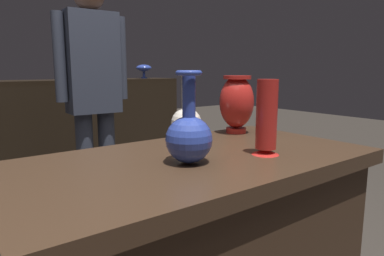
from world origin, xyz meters
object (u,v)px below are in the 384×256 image
(vase_left_accent, at_px, (237,102))
(shelf_vase_far_right, at_px, (144,68))
(vase_right_accent, at_px, (186,119))
(vase_tall_behind, at_px, (267,119))
(visitor_center_back, at_px, (93,89))
(vase_centerpiece, at_px, (189,135))

(vase_left_accent, height_order, shelf_vase_far_right, shelf_vase_far_right)
(vase_right_accent, relative_size, shelf_vase_far_right, 1.75)
(vase_left_accent, bearing_deg, vase_right_accent, 173.34)
(vase_tall_behind, relative_size, vase_left_accent, 0.98)
(vase_left_accent, bearing_deg, shelf_vase_far_right, 72.10)
(vase_left_accent, relative_size, shelf_vase_far_right, 1.65)
(shelf_vase_far_right, relative_size, visitor_center_back, 0.09)
(shelf_vase_far_right, bearing_deg, vase_centerpiece, -116.11)
(vase_tall_behind, height_order, vase_right_accent, vase_right_accent)
(visitor_center_back, bearing_deg, vase_tall_behind, 92.88)
(vase_left_accent, xyz_separation_m, visitor_center_back, (-0.23, 1.08, 0.02))
(vase_centerpiece, relative_size, vase_left_accent, 1.09)
(vase_centerpiece, relative_size, shelf_vase_far_right, 1.81)
(vase_tall_behind, distance_m, visitor_center_back, 1.43)
(shelf_vase_far_right, bearing_deg, visitor_center_back, -134.35)
(vase_centerpiece, xyz_separation_m, shelf_vase_far_right, (1.10, 2.24, 0.20))
(vase_tall_behind, height_order, vase_left_accent, vase_left_accent)
(vase_centerpiece, height_order, shelf_vase_far_right, shelf_vase_far_right)
(vase_centerpiece, xyz_separation_m, vase_tall_behind, (0.26, -0.07, 0.03))
(vase_centerpiece, height_order, vase_tall_behind, vase_centerpiece)
(visitor_center_back, bearing_deg, vase_centerpiece, 81.91)
(vase_right_accent, bearing_deg, visitor_center_back, 88.86)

